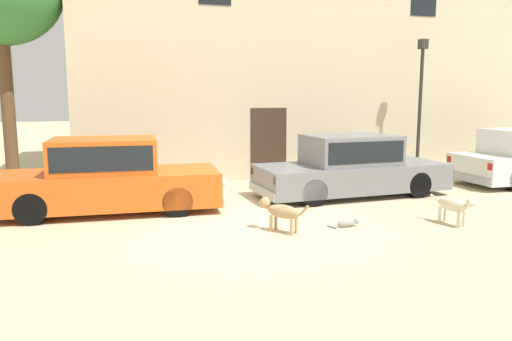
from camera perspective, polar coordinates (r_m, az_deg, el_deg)
ground_plane at (r=10.04m, az=-3.73°, el=-5.44°), size 80.00×80.00×0.00m
parked_sedan_nearest at (r=10.78m, az=-17.08°, el=-0.64°), size 4.88×2.02×1.58m
parked_sedan_second at (r=12.21m, az=11.08°, el=0.52°), size 4.90×1.93×1.51m
apartment_block at (r=17.94m, az=5.68°, el=13.82°), size 15.56×6.05×8.08m
stray_dog_spotted at (r=8.87m, az=2.80°, el=-4.72°), size 0.74×0.91×0.64m
stray_dog_tan at (r=10.04m, az=22.26°, el=-3.78°), size 0.37×1.04×0.62m
stray_cat at (r=9.41m, az=10.68°, el=-6.06°), size 0.61×0.22×0.16m
street_lamp at (r=15.38m, az=18.76°, el=8.83°), size 0.22×0.22×4.08m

